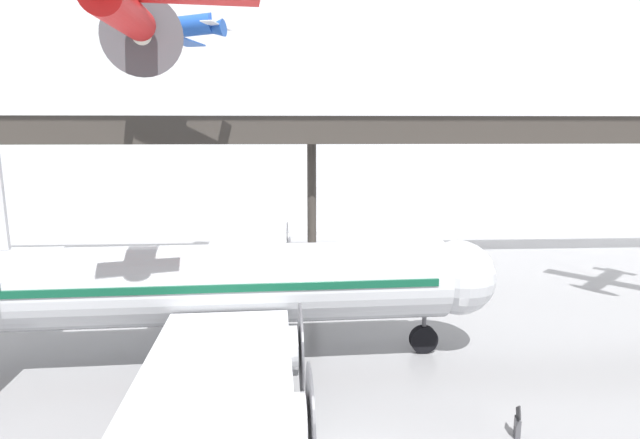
# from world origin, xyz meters

# --- Properties ---
(hangar_back_wall) EXTENTS (140.00, 3.00, 26.59)m
(hangar_back_wall) POSITION_xyz_m (0.00, 37.27, 13.30)
(hangar_back_wall) COLOR silver
(hangar_back_wall) RESTS_ON ground
(mezzanine_walkway) EXTENTS (110.00, 3.20, 11.19)m
(mezzanine_walkway) POSITION_xyz_m (0.00, 24.08, 9.48)
(mezzanine_walkway) COLOR #38332D
(mezzanine_walkway) RESTS_ON ground
(airliner_silver_main) EXTENTS (25.97, 29.52, 10.21)m
(airliner_silver_main) POSITION_xyz_m (-4.97, 7.59, 3.56)
(airliner_silver_main) COLOR #B7BABF
(airliner_silver_main) RESTS_ON ground
(suspended_plane_blue_trainer) EXTENTS (7.37, 8.78, 6.71)m
(suspended_plane_blue_trainer) POSITION_xyz_m (-8.91, 18.80, 16.27)
(suspended_plane_blue_trainer) COLOR #1E4CAD
(suspended_plane_red_highwing) EXTENTS (9.30, 7.60, 9.20)m
(suspended_plane_red_highwing) POSITION_xyz_m (-7.07, 4.43, 14.23)
(suspended_plane_red_highwing) COLOR red
(info_sign_pedestal) EXTENTS (0.25, 0.76, 1.24)m
(info_sign_pedestal) POSITION_xyz_m (6.07, 1.38, 0.46)
(info_sign_pedestal) COLOR #4C4C51
(info_sign_pedestal) RESTS_ON ground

